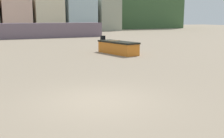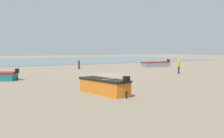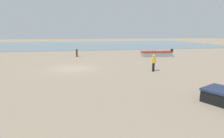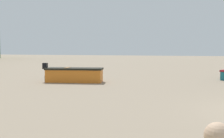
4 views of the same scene
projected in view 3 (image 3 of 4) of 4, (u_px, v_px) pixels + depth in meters
The scene contains 5 objects.
ground_plane at pixel (72, 69), 18.63m from camera, with size 160.00×160.00×0.00m, color gray.
tidal_water at pixel (76, 45), 53.32m from camera, with size 80.00×36.00×0.06m, color slate.
boat_grey_2 at pixel (157, 54), 27.72m from camera, with size 4.91×1.70×1.12m.
mooring_post_mid_beach at pixel (77, 53), 27.30m from camera, with size 0.27×0.27×1.17m, color #3F2D1A.
beach_walker_foreground at pixel (154, 61), 17.14m from camera, with size 0.48×0.48×1.62m.
Camera 3 is at (-0.70, 18.70, 3.69)m, focal length 29.26 mm.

